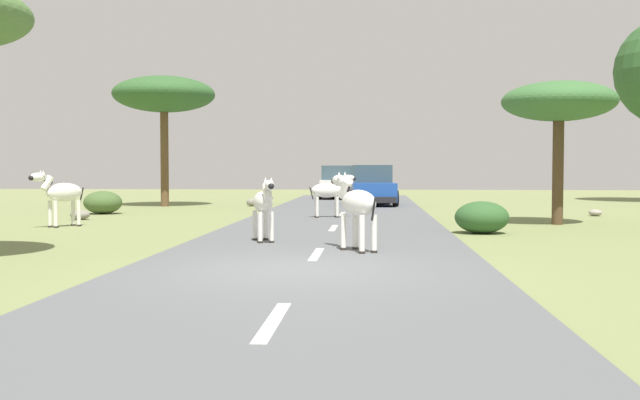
% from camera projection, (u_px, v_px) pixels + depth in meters
% --- Properties ---
extents(ground_plane, '(90.00, 90.00, 0.00)m').
position_uv_depth(ground_plane, '(294.00, 272.00, 11.66)').
color(ground_plane, olive).
extents(road, '(6.00, 64.00, 0.05)m').
position_uv_depth(road, '(307.00, 271.00, 11.64)').
color(road, '#56595B').
rests_on(road, ground_plane).
extents(lane_markings, '(0.16, 56.00, 0.01)m').
position_uv_depth(lane_markings, '(301.00, 278.00, 10.65)').
color(lane_markings, silver).
rests_on(lane_markings, road).
extents(zebra_0, '(0.74, 1.44, 1.42)m').
position_uv_depth(zebra_0, '(264.00, 203.00, 15.90)').
color(zebra_0, silver).
rests_on(zebra_0, road).
extents(zebra_1, '(1.07, 1.46, 1.54)m').
position_uv_depth(zebra_1, '(356.00, 204.00, 14.14)').
color(zebra_1, silver).
rests_on(zebra_1, road).
extents(zebra_2, '(1.16, 1.50, 1.60)m').
position_uv_depth(zebra_2, '(61.00, 193.00, 20.53)').
color(zebra_2, silver).
rests_on(zebra_2, ground_plane).
extents(zebra_3, '(1.52, 0.59, 1.45)m').
position_uv_depth(zebra_3, '(329.00, 191.00, 23.82)').
color(zebra_3, silver).
rests_on(zebra_3, road).
extents(car_0, '(2.28, 4.46, 1.74)m').
position_uv_depth(car_0, '(372.00, 187.00, 32.08)').
color(car_0, '#1E479E').
rests_on(car_0, road).
extents(car_1, '(2.19, 4.43, 1.74)m').
position_uv_depth(car_1, '(337.00, 183.00, 39.13)').
color(car_1, white).
rests_on(car_1, road).
extents(tree_3, '(4.37, 4.37, 5.60)m').
position_uv_depth(tree_3, '(164.00, 95.00, 31.55)').
color(tree_3, brown).
rests_on(tree_3, ground_plane).
extents(tree_7, '(3.29, 3.29, 4.17)m').
position_uv_depth(tree_7, '(559.00, 103.00, 21.31)').
color(tree_7, '#4C3823').
rests_on(tree_7, ground_plane).
extents(bush_0, '(1.38, 1.24, 0.83)m').
position_uv_depth(bush_0, '(103.00, 202.00, 26.48)').
color(bush_0, '#425B2D').
rests_on(bush_0, ground_plane).
extents(bush_1, '(1.36, 1.22, 0.82)m').
position_uv_depth(bush_1, '(482.00, 217.00, 18.55)').
color(bush_1, '#2D5628').
rests_on(bush_1, ground_plane).
extents(rock_0, '(0.48, 0.34, 0.33)m').
position_uv_depth(rock_0, '(252.00, 202.00, 31.80)').
color(rock_0, gray).
rests_on(rock_0, ground_plane).
extents(rock_1, '(0.44, 0.46, 0.23)m').
position_uv_depth(rock_1, '(595.00, 213.00, 25.32)').
color(rock_1, gray).
rests_on(rock_1, ground_plane).
extents(rock_2, '(0.62, 0.53, 0.31)m').
position_uv_depth(rock_2, '(80.00, 215.00, 23.50)').
color(rock_2, gray).
rests_on(rock_2, ground_plane).
extents(rock_3, '(0.72, 0.51, 0.52)m').
position_uv_depth(rock_3, '(265.00, 198.00, 33.72)').
color(rock_3, gray).
rests_on(rock_3, ground_plane).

